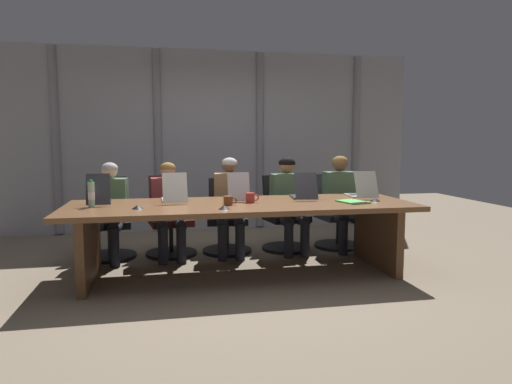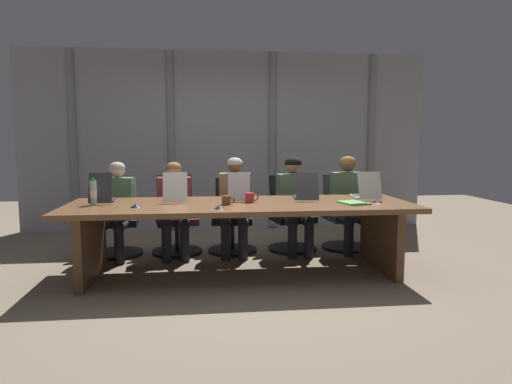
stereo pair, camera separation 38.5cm
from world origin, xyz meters
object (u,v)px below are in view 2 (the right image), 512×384
coffee_mug_far (250,198)px  conference_mic_right_side (377,201)px  laptop_right_mid (305,194)px  spiral_notepad (354,203)px  office_chair_center (232,224)px  person_left_end (116,204)px  conference_mic_left_side (220,207)px  water_bottle_primary (93,193)px  person_right_mid (295,198)px  office_chair_right_mid (291,222)px  person_right_end (349,198)px  person_center (235,200)px  laptop_right_end (365,193)px  laptop_center (238,194)px  laptop_left_mid (176,195)px  office_chair_right_end (344,221)px  person_left_mid (174,204)px  office_chair_left_mid (176,224)px  office_chair_left_end (117,226)px  laptop_left_end (103,196)px  conference_mic_middle (136,206)px  coffee_mug_near (227,200)px

coffee_mug_far → conference_mic_right_side: size_ratio=1.26×
laptop_right_mid → spiral_notepad: (0.40, -0.42, -0.05)m
office_chair_center → person_left_end: size_ratio=0.80×
conference_mic_left_side → office_chair_center: bearing=81.4°
water_bottle_primary → person_right_mid: bearing=20.5°
office_chair_right_mid → person_right_end: (0.70, -0.15, 0.32)m
person_center → water_bottle_primary: bearing=-55.1°
laptop_right_end → office_chair_right_mid: laptop_right_end is taller
laptop_center → coffee_mug_far: (0.10, -0.26, -0.01)m
laptop_left_mid → person_center: person_center is taller
office_chair_right_end → person_left_mid: (-2.12, -0.16, 0.28)m
office_chair_left_mid → person_right_end: 2.15m
laptop_right_end → office_chair_right_mid: 1.11m
water_bottle_primary → person_left_end: bearing=85.3°
office_chair_left_mid → water_bottle_primary: 1.32m
office_chair_center → person_right_end: size_ratio=0.76×
office_chair_left_end → person_left_mid: bearing=71.8°
person_center → person_right_end: 1.42m
laptop_left_end → conference_mic_middle: size_ratio=4.44×
office_chair_left_mid → conference_mic_left_side: (0.48, -1.36, 0.40)m
laptop_left_mid → office_chair_right_end: (2.07, 0.72, -0.45)m
laptop_left_end → person_left_mid: person_left_mid is taller
laptop_right_mid → coffee_mug_far: (-0.63, -0.21, -0.01)m
office_chair_right_end → person_right_end: 0.36m
laptop_right_end → person_right_mid: (-0.67, 0.60, -0.13)m
laptop_right_mid → water_bottle_primary: size_ratio=1.93×
office_chair_right_mid → office_chair_left_end: bearing=-99.8°
laptop_center → office_chair_center: laptop_center is taller
laptop_left_end → water_bottle_primary: 0.24m
office_chair_center → coffee_mug_near: (-0.13, -1.09, 0.44)m
laptop_right_mid → person_right_mid: bearing=7.3°
conference_mic_middle → laptop_left_mid: bearing=53.0°
office_chair_right_mid → conference_mic_middle: bearing=-65.5°
laptop_right_mid → office_chair_right_mid: laptop_right_mid is taller
laptop_left_mid → coffee_mug_far: size_ratio=3.63×
laptop_right_mid → office_chair_left_end: 2.31m
laptop_left_end → conference_mic_middle: laptop_left_end is taller
office_chair_center → person_right_end: person_right_end is taller
office_chair_left_mid → person_center: size_ratio=0.81×
office_chair_center → person_left_mid: person_left_mid is taller
office_chair_right_end → coffee_mug_near: size_ratio=6.95×
laptop_right_end → laptop_left_end: bearing=93.7°
laptop_right_mid → person_center: 0.94m
laptop_right_end → person_right_mid: person_right_mid is taller
laptop_left_mid → coffee_mug_near: bearing=-127.8°
laptop_left_mid → office_chair_right_mid: (1.38, 0.72, -0.45)m
office_chair_right_end → spiral_notepad: (-0.28, -1.16, 0.40)m
laptop_right_mid → coffee_mug_near: size_ratio=3.79×
conference_mic_left_side → laptop_right_mid: bearing=32.8°
laptop_center → person_right_end: person_right_end is taller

